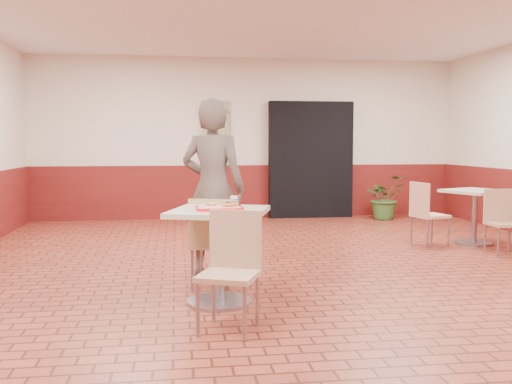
{
  "coord_description": "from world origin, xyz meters",
  "views": [
    {
      "loc": [
        -1.34,
        -5.72,
        1.43
      ],
      "look_at": [
        -0.57,
        -0.25,
        0.95
      ],
      "focal_mm": 40.0,
      "sensor_mm": 36.0,
      "label": 1
    }
  ],
  "objects": [
    {
      "name": "main_table",
      "position": [
        -0.97,
        -0.75,
        0.57
      ],
      "size": [
        0.8,
        0.8,
        0.85
      ],
      "rotation": [
        0.0,
        0.0,
        -0.3
      ],
      "color": "beige",
      "rests_on": "ground"
    },
    {
      "name": "chair_main_back",
      "position": [
        -1.0,
        -0.22,
        0.5
      ],
      "size": [
        0.52,
        0.52,
        0.89
      ],
      "rotation": [
        0.0,
        0.0,
        2.84
      ],
      "color": "tan",
      "rests_on": "ground"
    },
    {
      "name": "corridor_doorway",
      "position": [
        1.2,
        4.88,
        1.1
      ],
      "size": [
        1.6,
        0.22,
        2.2
      ],
      "primitive_type": "cube",
      "color": "black",
      "rests_on": "ground"
    },
    {
      "name": "serving_tray",
      "position": [
        -0.97,
        -0.75,
        0.86
      ],
      "size": [
        0.41,
        0.32,
        0.03
      ],
      "rotation": [
        0.0,
        0.0,
        0.02
      ],
      "color": "red",
      "rests_on": "main_table"
    },
    {
      "name": "ring_donut",
      "position": [
        -1.03,
        -0.66,
        0.89
      ],
      "size": [
        0.1,
        0.1,
        0.03
      ],
      "primitive_type": "torus",
      "rotation": [
        0.0,
        0.0,
        -0.14
      ],
      "color": "#D5854D",
      "rests_on": "serving_tray"
    },
    {
      "name": "customer",
      "position": [
        -0.95,
        0.29,
        0.94
      ],
      "size": [
        0.81,
        0.68,
        1.89
      ],
      "primitive_type": "imported",
      "rotation": [
        0.0,
        0.0,
        2.76
      ],
      "color": "brown",
      "rests_on": "ground"
    },
    {
      "name": "second_table",
      "position": [
        2.82,
        1.74,
        0.52
      ],
      "size": [
        0.73,
        0.73,
        0.77
      ],
      "rotation": [
        0.0,
        0.0,
        0.4
      ],
      "color": "beige",
      "rests_on": "ground"
    },
    {
      "name": "chair_main_front",
      "position": [
        -0.93,
        -1.44,
        0.51
      ],
      "size": [
        0.55,
        0.55,
        0.91
      ],
      "rotation": [
        0.0,
        0.0,
        -0.4
      ],
      "color": "tan",
      "rests_on": "ground"
    },
    {
      "name": "chair_second_front",
      "position": [
        2.81,
        1.05,
        0.46
      ],
      "size": [
        0.4,
        0.4,
        0.83
      ],
      "rotation": [
        0.0,
        0.0,
        -0.04
      ],
      "color": "tan",
      "rests_on": "ground"
    },
    {
      "name": "long_john_donut",
      "position": [
        -0.87,
        -0.75,
        0.89
      ],
      "size": [
        0.17,
        0.12,
        0.05
      ],
      "rotation": [
        0.0,
        0.0,
        0.36
      ],
      "color": "#ED9545",
      "rests_on": "serving_tray"
    },
    {
      "name": "potted_plant",
      "position": [
        2.5,
        4.4,
        0.41
      ],
      "size": [
        0.93,
        0.88,
        0.83
      ],
      "primitive_type": "imported",
      "rotation": [
        0.0,
        0.0,
        0.39
      ],
      "color": "#335B24",
      "rests_on": "ground"
    },
    {
      "name": "promo_poster",
      "position": [
        -0.6,
        4.94,
        1.6
      ],
      "size": [
        0.5,
        0.03,
        1.2
      ],
      "primitive_type": "cube",
      "color": "gray",
      "rests_on": "wainscot_band"
    },
    {
      "name": "room_shell",
      "position": [
        0.0,
        0.0,
        1.5
      ],
      "size": [
        8.01,
        10.01,
        3.01
      ],
      "color": "maroon",
      "rests_on": "ground"
    },
    {
      "name": "wainscot_band",
      "position": [
        0.0,
        0.0,
        0.5
      ],
      "size": [
        8.0,
        10.0,
        1.0
      ],
      "color": "#601512",
      "rests_on": "ground"
    },
    {
      "name": "chair_second_left",
      "position": [
        2.06,
        1.68,
        0.49
      ],
      "size": [
        0.49,
        0.49,
        0.89
      ],
      "rotation": [
        0.0,
        0.0,
        1.8
      ],
      "color": "#E9B18C",
      "rests_on": "ground"
    },
    {
      "name": "paper_cup",
      "position": [
        -0.83,
        -0.66,
        0.91
      ],
      "size": [
        0.07,
        0.07,
        0.08
      ],
      "rotation": [
        0.0,
        0.0,
        -0.33
      ],
      "color": "white",
      "rests_on": "serving_tray"
    }
  ]
}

